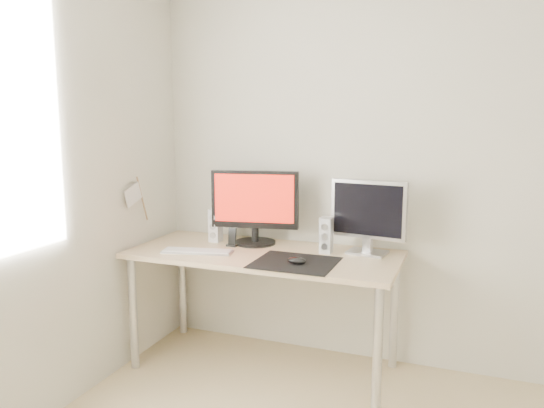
% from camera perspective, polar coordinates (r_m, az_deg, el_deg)
% --- Properties ---
extents(wall_back, '(3.50, 0.00, 3.50)m').
position_cam_1_polar(wall_back, '(3.24, 17.14, 4.04)').
color(wall_back, white).
rests_on(wall_back, ground).
extents(mousepad, '(0.45, 0.40, 0.00)m').
position_cam_1_polar(mousepad, '(2.95, 2.49, -6.31)').
color(mousepad, black).
rests_on(mousepad, desk).
extents(mouse, '(0.11, 0.06, 0.04)m').
position_cam_1_polar(mouse, '(2.91, 2.68, -6.10)').
color(mouse, black).
rests_on(mouse, mousepad).
extents(desk, '(1.60, 0.70, 0.73)m').
position_cam_1_polar(desk, '(3.19, -0.89, -6.54)').
color(desk, '#D1B587').
rests_on(desk, ground).
extents(main_monitor, '(0.55, 0.30, 0.47)m').
position_cam_1_polar(main_monitor, '(3.32, -1.86, -0.05)').
color(main_monitor, black).
rests_on(main_monitor, desk).
extents(second_monitor, '(0.45, 0.19, 0.43)m').
position_cam_1_polar(second_monitor, '(3.13, 10.32, -1.01)').
color(second_monitor, '#B9B9BB').
rests_on(second_monitor, desk).
extents(speaker_left, '(0.07, 0.08, 0.21)m').
position_cam_1_polar(speaker_left, '(3.43, -6.10, -2.30)').
color(speaker_left, white).
rests_on(speaker_left, desk).
extents(speaker_right, '(0.07, 0.08, 0.21)m').
position_cam_1_polar(speaker_right, '(3.15, 5.86, -3.37)').
color(speaker_right, silver).
rests_on(speaker_right, desk).
extents(keyboard, '(0.44, 0.20, 0.02)m').
position_cam_1_polar(keyboard, '(3.19, -8.04, -5.05)').
color(keyboard, '#AEADB0').
rests_on(keyboard, desk).
extents(phone_dock, '(0.06, 0.06, 0.12)m').
position_cam_1_polar(phone_dock, '(3.31, -4.29, -3.95)').
color(phone_dock, black).
rests_on(phone_dock, desk).
extents(pennant, '(0.01, 0.23, 0.29)m').
position_cam_1_polar(pennant, '(3.36, -14.41, 0.88)').
color(pennant, '#A57F54').
rests_on(pennant, wall_left).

